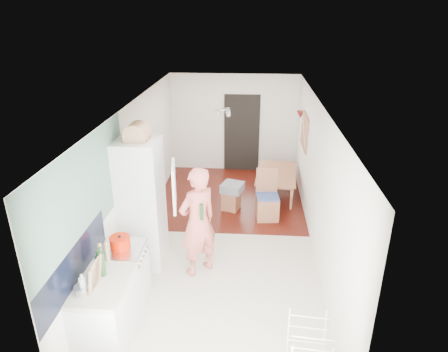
# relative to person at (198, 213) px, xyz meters

# --- Properties ---
(room_shell) EXTENTS (3.20, 7.00, 2.50)m
(room_shell) POSITION_rel_person_xyz_m (0.34, 0.99, 0.18)
(room_shell) COLOR white
(room_shell) RESTS_ON ground
(floor) EXTENTS (3.20, 7.00, 0.01)m
(floor) POSITION_rel_person_xyz_m (0.34, 0.99, -1.07)
(floor) COLOR beige
(floor) RESTS_ON ground
(wood_floor_overlay) EXTENTS (3.20, 3.30, 0.01)m
(wood_floor_overlay) POSITION_rel_person_xyz_m (0.34, 2.84, -1.07)
(wood_floor_overlay) COLOR #56140B
(wood_floor_overlay) RESTS_ON room_shell
(sage_wall_panel) EXTENTS (0.02, 3.00, 1.30)m
(sage_wall_panel) POSITION_rel_person_xyz_m (-1.25, -1.01, 0.78)
(sage_wall_panel) COLOR slate
(sage_wall_panel) RESTS_ON room_shell
(tile_splashback) EXTENTS (0.02, 1.90, 0.50)m
(tile_splashback) POSITION_rel_person_xyz_m (-1.25, -1.56, 0.08)
(tile_splashback) COLOR black
(tile_splashback) RESTS_ON room_shell
(doorway_recess) EXTENTS (0.90, 0.04, 2.00)m
(doorway_recess) POSITION_rel_person_xyz_m (0.54, 4.47, -0.07)
(doorway_recess) COLOR black
(doorway_recess) RESTS_ON room_shell
(base_cabinet) EXTENTS (0.60, 0.90, 0.86)m
(base_cabinet) POSITION_rel_person_xyz_m (-0.96, -1.56, -0.64)
(base_cabinet) COLOR silver
(base_cabinet) RESTS_ON room_shell
(worktop) EXTENTS (0.62, 0.92, 0.06)m
(worktop) POSITION_rel_person_xyz_m (-0.96, -1.56, -0.18)
(worktop) COLOR beige
(worktop) RESTS_ON room_shell
(range_cooker) EXTENTS (0.60, 0.60, 0.88)m
(range_cooker) POSITION_rel_person_xyz_m (-0.96, -0.81, -0.63)
(range_cooker) COLOR silver
(range_cooker) RESTS_ON room_shell
(cooker_top) EXTENTS (0.60, 0.60, 0.04)m
(cooker_top) POSITION_rel_person_xyz_m (-0.96, -0.81, -0.17)
(cooker_top) COLOR silver
(cooker_top) RESTS_ON room_shell
(fridge_housing) EXTENTS (0.66, 0.66, 2.15)m
(fridge_housing) POSITION_rel_person_xyz_m (-0.93, 0.21, 0.00)
(fridge_housing) COLOR silver
(fridge_housing) RESTS_ON room_shell
(fridge_door) EXTENTS (0.14, 0.56, 0.70)m
(fridge_door) POSITION_rel_person_xyz_m (-0.32, -0.09, 0.48)
(fridge_door) COLOR silver
(fridge_door) RESTS_ON room_shell
(fridge_interior) EXTENTS (0.02, 0.52, 0.66)m
(fridge_interior) POSITION_rel_person_xyz_m (-0.62, 0.21, 0.48)
(fridge_interior) COLOR white
(fridge_interior) RESTS_ON room_shell
(pinboard) EXTENTS (0.03, 0.90, 0.70)m
(pinboard) POSITION_rel_person_xyz_m (1.92, 2.89, 0.48)
(pinboard) COLOR tan
(pinboard) RESTS_ON room_shell
(pinboard_frame) EXTENTS (0.00, 0.94, 0.74)m
(pinboard_frame) POSITION_rel_person_xyz_m (1.90, 2.89, 0.48)
(pinboard_frame) COLOR #A86E4A
(pinboard_frame) RESTS_ON room_shell
(wall_sconce) EXTENTS (0.18, 0.18, 0.16)m
(wall_sconce) POSITION_rel_person_xyz_m (1.88, 3.54, 0.68)
(wall_sconce) COLOR maroon
(wall_sconce) RESTS_ON room_shell
(person) EXTENTS (0.92, 0.91, 2.15)m
(person) POSITION_rel_person_xyz_m (0.00, 0.00, 0.00)
(person) COLOR #D56458
(person) RESTS_ON floor
(dining_table) EXTENTS (0.84, 1.38, 0.46)m
(dining_table) POSITION_rel_person_xyz_m (1.40, 2.98, -0.84)
(dining_table) COLOR #A86E4A
(dining_table) RESTS_ON floor
(dining_chair) EXTENTS (0.48, 0.48, 1.03)m
(dining_chair) POSITION_rel_person_xyz_m (1.15, 1.84, -0.56)
(dining_chair) COLOR #A86E4A
(dining_chair) RESTS_ON floor
(stool) EXTENTS (0.41, 0.41, 0.42)m
(stool) POSITION_rel_person_xyz_m (0.40, 2.19, -0.86)
(stool) COLOR #A86E4A
(stool) RESTS_ON floor
(grey_drape) EXTENTS (0.52, 0.52, 0.19)m
(grey_drape) POSITION_rel_person_xyz_m (0.42, 2.18, -0.56)
(grey_drape) COLOR slate
(grey_drape) RESTS_ON stool
(bread_bin) EXTENTS (0.42, 0.40, 0.19)m
(bread_bin) POSITION_rel_person_xyz_m (-0.90, 0.21, 1.17)
(bread_bin) COLOR tan
(bread_bin) RESTS_ON fridge_housing
(red_casserole) EXTENTS (0.29, 0.29, 0.17)m
(red_casserole) POSITION_rel_person_xyz_m (-0.97, -0.80, -0.07)
(red_casserole) COLOR red
(red_casserole) RESTS_ON cooker_top
(steel_pan) EXTENTS (0.23, 0.23, 0.09)m
(steel_pan) POSITION_rel_person_xyz_m (-1.12, -1.76, -0.11)
(steel_pan) COLOR silver
(steel_pan) RESTS_ON worktop
(held_bottle) EXTENTS (0.06, 0.06, 0.26)m
(held_bottle) POSITION_rel_person_xyz_m (0.08, -0.12, 0.08)
(held_bottle) COLOR #1B411D
(held_bottle) RESTS_ON person
(bottle_a) EXTENTS (0.08, 0.08, 0.32)m
(bottle_a) POSITION_rel_person_xyz_m (-0.99, -1.42, 0.01)
(bottle_a) COLOR #1B411D
(bottle_a) RESTS_ON worktop
(bottle_b) EXTENTS (0.06, 0.06, 0.26)m
(bottle_b) POSITION_rel_person_xyz_m (-1.05, -1.38, -0.02)
(bottle_b) COLOR #1B411D
(bottle_b) RESTS_ON worktop
(bottle_c) EXTENTS (0.09, 0.09, 0.20)m
(bottle_c) POSITION_rel_person_xyz_m (-1.10, -1.75, -0.05)
(bottle_c) COLOR silver
(bottle_c) RESTS_ON worktop
(pepper_mill_front) EXTENTS (0.07, 0.07, 0.22)m
(pepper_mill_front) POSITION_rel_person_xyz_m (-1.04, -1.11, -0.04)
(pepper_mill_front) COLOR tan
(pepper_mill_front) RESTS_ON worktop
(pepper_mill_back) EXTENTS (0.07, 0.07, 0.21)m
(pepper_mill_back) POSITION_rel_person_xyz_m (-1.12, -1.12, -0.05)
(pepper_mill_back) COLOR tan
(pepper_mill_back) RESTS_ON worktop
(chopping_boards) EXTENTS (0.06, 0.26, 0.36)m
(chopping_boards) POSITION_rel_person_xyz_m (-0.99, -1.64, 0.03)
(chopping_boards) COLOR tan
(chopping_boards) RESTS_ON worktop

